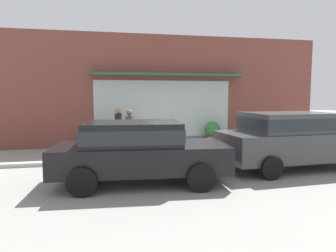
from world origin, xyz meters
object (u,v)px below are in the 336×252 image
pedestrian_passerby (118,125)px  potted_plant_trailing_edge (161,137)px  pedestrian_with_handbag (129,128)px  potted_plant_window_right (212,132)px  parked_car_black (137,148)px  parked_car_dark_gray (292,137)px  potted_plant_by_entrance (272,134)px  potted_plant_window_left (91,139)px  potted_plant_window_center (255,135)px  fire_hydrant (151,143)px

pedestrian_passerby → potted_plant_trailing_edge: 1.89m
pedestrian_with_handbag → potted_plant_window_right: (3.72, 1.44, -0.38)m
parked_car_black → parked_car_dark_gray: (4.62, 0.61, 0.06)m
pedestrian_passerby → potted_plant_by_entrance: pedestrian_passerby is taller
pedestrian_passerby → potted_plant_window_left: pedestrian_passerby is taller
pedestrian_passerby → parked_car_black: 4.89m
parked_car_dark_gray → potted_plant_window_right: parked_car_dark_gray is taller
pedestrian_passerby → potted_plant_window_left: 1.34m
pedestrian_passerby → parked_car_dark_gray: size_ratio=0.37×
parked_car_dark_gray → potted_plant_window_left: parked_car_dark_gray is taller
potted_plant_window_left → pedestrian_passerby: bearing=-23.9°
potted_plant_window_center → potted_plant_trailing_edge: bearing=-178.1°
parked_car_dark_gray → potted_plant_by_entrance: (2.18, 4.80, -0.53)m
parked_car_black → potted_plant_window_right: (3.81, 5.18, -0.29)m
potted_plant_window_left → potted_plant_trailing_edge: potted_plant_window_left is taller
pedestrian_with_handbag → pedestrian_passerby: bearing=-143.5°
pedestrian_with_handbag → potted_plant_window_left: 2.26m
potted_plant_by_entrance → potted_plant_window_right: size_ratio=0.71×
fire_hydrant → potted_plant_window_left: fire_hydrant is taller
potted_plant_window_left → potted_plant_by_entrance: (8.15, 0.04, 0.00)m
potted_plant_window_center → pedestrian_with_handbag: bearing=-164.8°
pedestrian_with_handbag → potted_plant_window_right: bearing=131.2°
pedestrian_with_handbag → parked_car_black: bearing=18.5°
pedestrian_passerby → potted_plant_window_left: bearing=-91.7°
parked_car_dark_gray → potted_plant_window_right: 4.65m
pedestrian_with_handbag → pedestrian_passerby: 1.20m
fire_hydrant → parked_car_black: bearing=-103.8°
potted_plant_trailing_edge → pedestrian_with_handbag: bearing=-135.3°
potted_plant_window_center → potted_plant_window_right: (-2.08, -0.13, 0.22)m
pedestrian_passerby → parked_car_dark_gray: bearing=70.8°
fire_hydrant → pedestrian_with_handbag: bearing=152.2°
parked_car_dark_gray → fire_hydrant: bearing=140.6°
pedestrian_with_handbag → potted_plant_window_center: pedestrian_with_handbag is taller
pedestrian_passerby → potted_plant_by_entrance: (7.04, 0.53, -0.57)m
fire_hydrant → pedestrian_with_handbag: (-0.72, 0.38, 0.52)m
pedestrian_passerby → potted_plant_trailing_edge: bearing=121.1°
potted_plant_window_center → potted_plant_window_left: bearing=179.5°
fire_hydrant → parked_car_black: (-0.82, -3.35, 0.42)m
potted_plant_window_center → potted_plant_trailing_edge: (-4.35, -0.14, 0.07)m
parked_car_dark_gray → potted_plant_by_entrance: parked_car_dark_gray is taller
parked_car_black → potted_plant_window_center: 7.95m
parked_car_black → potted_plant_trailing_edge: (1.55, 5.17, -0.45)m
potted_plant_window_center → potted_plant_window_right: size_ratio=0.73×
potted_plant_window_left → pedestrian_with_handbag: bearing=-48.6°
pedestrian_with_handbag → potted_plant_trailing_edge: pedestrian_with_handbag is taller
fire_hydrant → parked_car_black: size_ratio=0.21×
parked_car_black → potted_plant_trailing_edge: bearing=77.5°
pedestrian_with_handbag → parked_car_dark_gray: bearing=75.4°
potted_plant_window_left → potted_plant_window_center: 7.24m
pedestrian_with_handbag → potted_plant_window_right: pedestrian_with_handbag is taller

